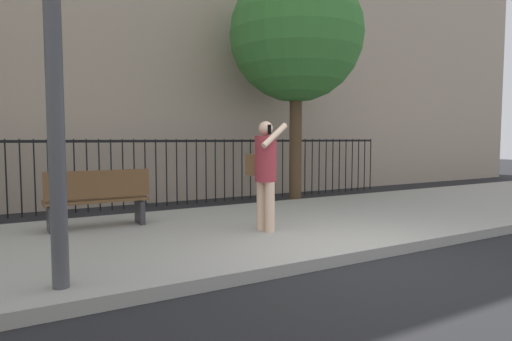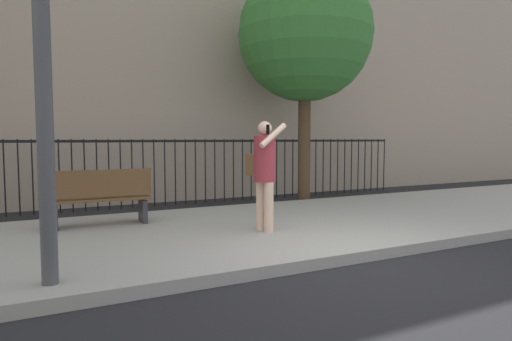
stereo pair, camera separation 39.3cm
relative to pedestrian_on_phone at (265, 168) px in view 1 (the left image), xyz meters
The scene contains 6 objects.
ground_plane 2.11m from the pedestrian_on_phone, 75.35° to the right, with size 60.00×60.00×0.00m, color black.
sidewalk 1.27m from the pedestrian_on_phone, 48.03° to the left, with size 28.00×4.40×0.15m, color #9E9B93.
iron_fence 4.22m from the pedestrian_on_phone, 83.94° to the left, with size 12.03×0.04×1.60m.
pedestrian_on_phone is the anchor object (origin of this frame).
street_bench 2.76m from the pedestrian_on_phone, 145.72° to the left, with size 1.60×0.45×0.95m.
street_tree_near 5.03m from the pedestrian_on_phone, 47.92° to the left, with size 3.25×3.25×5.76m.
Camera 1 is at (-3.96, -4.09, 1.60)m, focal length 30.45 mm.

